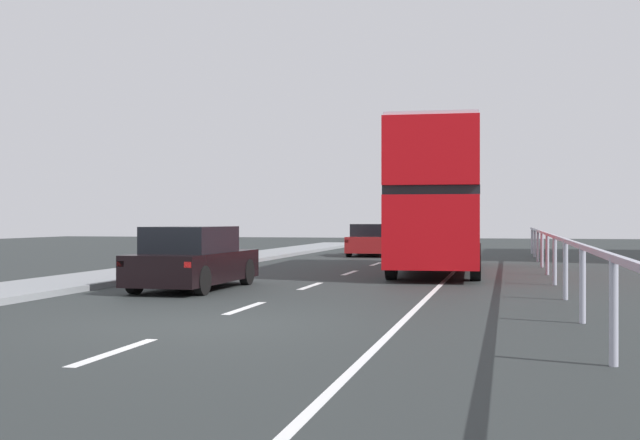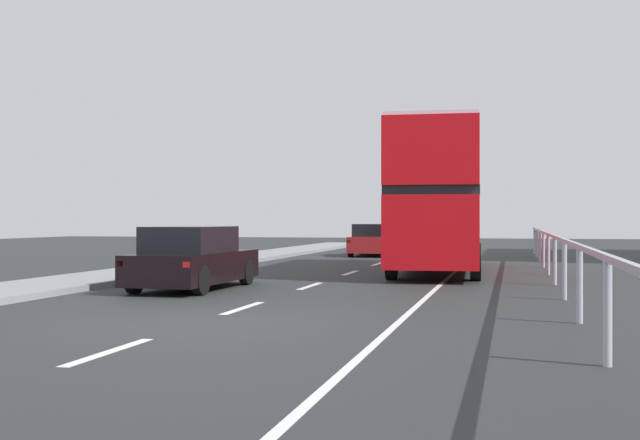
{
  "view_description": "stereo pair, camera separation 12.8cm",
  "coord_description": "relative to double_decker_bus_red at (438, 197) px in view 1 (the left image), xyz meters",
  "views": [
    {
      "loc": [
        4.67,
        -11.91,
        1.62
      ],
      "look_at": [
        -0.17,
        9.07,
        1.61
      ],
      "focal_mm": 45.71,
      "sensor_mm": 36.0,
      "label": 1
    },
    {
      "loc": [
        4.8,
        -11.88,
        1.62
      ],
      "look_at": [
        -0.17,
        9.07,
        1.61
      ],
      "focal_mm": 45.71,
      "sensor_mm": 36.0,
      "label": 2
    }
  ],
  "objects": [
    {
      "name": "ground_plane",
      "position": [
        -2.58,
        -13.56,
        -2.37
      ],
      "size": [
        74.74,
        120.0,
        0.1
      ],
      "primitive_type": "cube",
      "color": "#282D2D"
    },
    {
      "name": "sedan_car_ahead",
      "position": [
        -3.86,
        10.72,
        -1.64
      ],
      "size": [
        1.91,
        4.5,
        1.43
      ],
      "rotation": [
        0.0,
        0.0,
        0.03
      ],
      "color": "maroon",
      "rests_on": "ground"
    },
    {
      "name": "bridge_side_railing",
      "position": [
        3.24,
        -4.56,
        -1.32
      ],
      "size": [
        0.1,
        42.0,
        1.24
      ],
      "color": "#ABABBD",
      "rests_on": "ground"
    },
    {
      "name": "hatchback_car_near",
      "position": [
        -5.02,
        -7.72,
        -1.63
      ],
      "size": [
        1.82,
        4.34,
        1.46
      ],
      "rotation": [
        0.0,
        0.0,
        -0.02
      ],
      "color": "black",
      "rests_on": "ground"
    },
    {
      "name": "double_decker_bus_red",
      "position": [
        0.0,
        0.0,
        0.0
      ],
      "size": [
        2.88,
        10.5,
        4.34
      ],
      "rotation": [
        0.0,
        0.0,
        0.04
      ],
      "color": "red",
      "rests_on": "ground"
    },
    {
      "name": "lane_paint_markings",
      "position": [
        -0.62,
        -5.16,
        -2.32
      ],
      "size": [
        3.19,
        46.0,
        0.01
      ],
      "color": "silver",
      "rests_on": "ground"
    }
  ]
}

